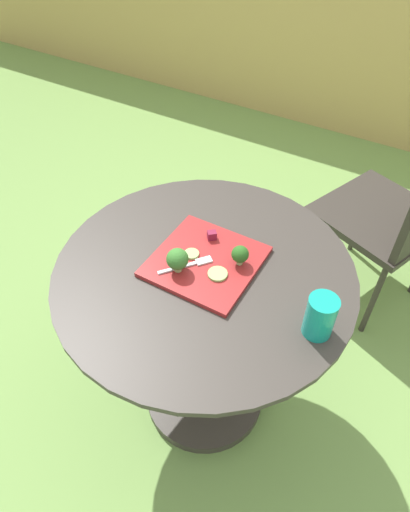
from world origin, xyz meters
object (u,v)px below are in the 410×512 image
fork (190,264)px  salad_plate (206,261)px  drinking_glass (320,318)px  patio_chair (406,210)px

fork → salad_plate: bearing=56.8°
salad_plate → drinking_glass: drinking_glass is taller
drinking_glass → fork: 0.37m
patio_chair → salad_plate: 0.92m
patio_chair → salad_plate: bearing=-118.1°
patio_chair → drinking_glass: 0.90m
drinking_glass → patio_chair: bearing=84.8°
patio_chair → drinking_glass: (-0.08, -0.86, 0.25)m
drinking_glass → fork: (-0.37, 0.02, -0.03)m
drinking_glass → fork: drinking_glass is taller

